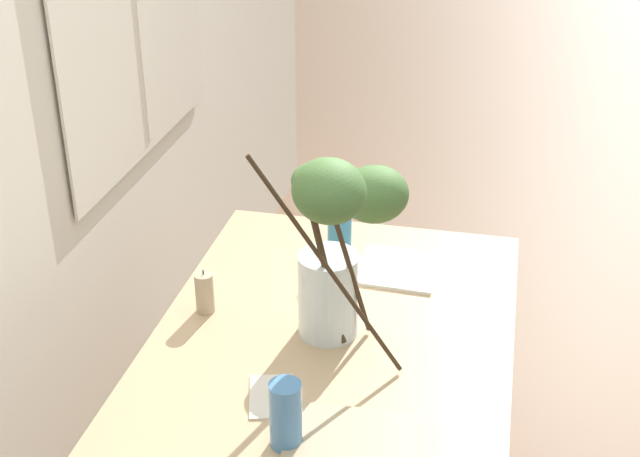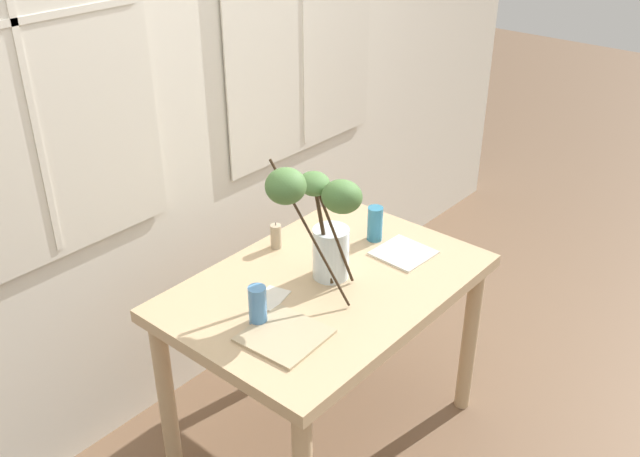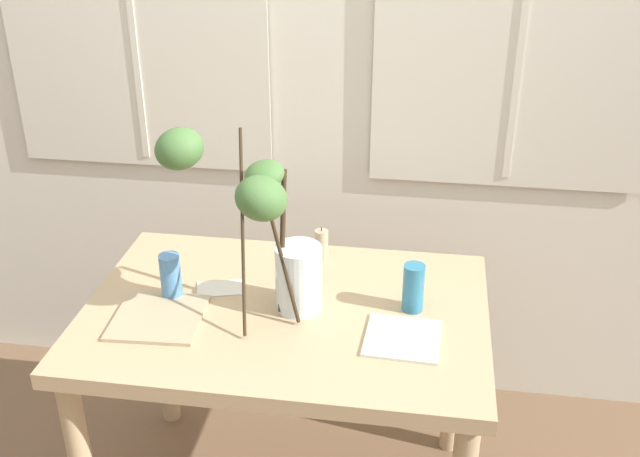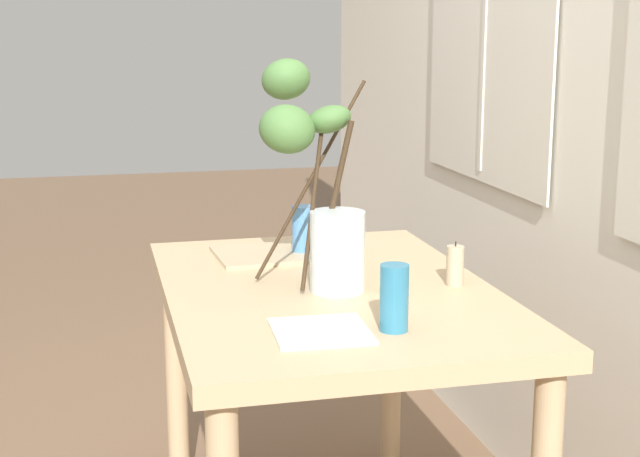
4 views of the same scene
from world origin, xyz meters
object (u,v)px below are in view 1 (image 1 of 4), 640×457
at_px(dining_table, 330,379).
at_px(plate_square_left, 349,452).
at_px(drinking_glass_blue_right, 340,235).
at_px(plate_square_right, 398,268).
at_px(drinking_glass_blue_left, 286,415).
at_px(vase_with_branches, 338,249).
at_px(pillar_candle, 205,293).

height_order(dining_table, plate_square_left, plate_square_left).
relative_size(drinking_glass_blue_right, plate_square_right, 0.71).
bearing_deg(drinking_glass_blue_left, vase_with_branches, -6.95).
height_order(dining_table, drinking_glass_blue_left, drinking_glass_blue_left).
bearing_deg(vase_with_branches, plate_square_right, -11.64).
xyz_separation_m(drinking_glass_blue_right, plate_square_left, (-0.72, -0.16, -0.07)).
xyz_separation_m(drinking_glass_blue_right, pillar_candle, (-0.31, 0.26, -0.02)).
height_order(vase_with_branches, drinking_glass_blue_right, vase_with_branches).
relative_size(dining_table, plate_square_right, 5.78).
bearing_deg(pillar_candle, dining_table, -100.76).
relative_size(drinking_glass_blue_right, plate_square_left, 0.58).
relative_size(plate_square_left, plate_square_right, 1.22).
distance_m(dining_table, drinking_glass_blue_right, 0.41).
height_order(dining_table, pillar_candle, pillar_candle).
distance_m(drinking_glass_blue_left, plate_square_left, 0.14).
bearing_deg(plate_square_left, vase_with_branches, 15.73).
bearing_deg(dining_table, plate_square_right, -16.77).
relative_size(plate_square_right, pillar_candle, 1.81).
bearing_deg(pillar_candle, drinking_glass_blue_right, -40.45).
relative_size(vase_with_branches, drinking_glass_blue_left, 4.09).
distance_m(drinking_glass_blue_right, pillar_candle, 0.41).
bearing_deg(drinking_glass_blue_left, drinking_glass_blue_right, 3.18).
relative_size(dining_table, drinking_glass_blue_right, 8.08).
height_order(dining_table, drinking_glass_blue_right, drinking_glass_blue_right).
distance_m(vase_with_branches, plate_square_left, 0.41).
distance_m(dining_table, pillar_candle, 0.36).
xyz_separation_m(vase_with_branches, drinking_glass_blue_right, (0.41, 0.08, -0.19)).
xyz_separation_m(drinking_glass_blue_right, plate_square_right, (-0.02, -0.16, -0.07)).
distance_m(drinking_glass_blue_right, plate_square_left, 0.74).
height_order(drinking_glass_blue_right, plate_square_left, drinking_glass_blue_right).
relative_size(drinking_glass_blue_left, plate_square_left, 0.57).
distance_m(plate_square_left, pillar_candle, 0.59).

